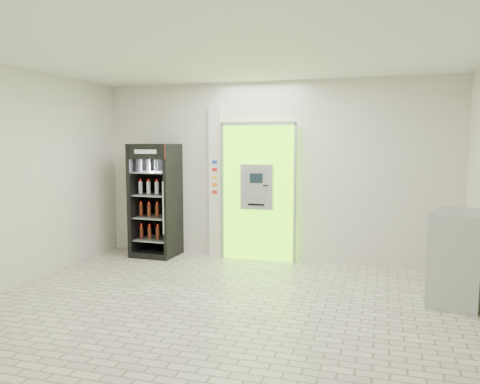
% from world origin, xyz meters
% --- Properties ---
extents(ground, '(6.00, 6.00, 0.00)m').
position_xyz_m(ground, '(0.00, 0.00, 0.00)').
color(ground, beige).
rests_on(ground, ground).
extents(room_shell, '(6.00, 6.00, 6.00)m').
position_xyz_m(room_shell, '(0.00, 0.00, 1.84)').
color(room_shell, beige).
rests_on(room_shell, ground).
extents(atm_assembly, '(1.30, 0.24, 2.33)m').
position_xyz_m(atm_assembly, '(-0.20, 2.41, 1.17)').
color(atm_assembly, '#6DEC07').
rests_on(atm_assembly, ground).
extents(pillar, '(0.22, 0.11, 2.60)m').
position_xyz_m(pillar, '(-0.98, 2.45, 1.30)').
color(pillar, silver).
rests_on(pillar, ground).
extents(beverage_cooler, '(0.75, 0.71, 1.96)m').
position_xyz_m(beverage_cooler, '(-1.99, 2.17, 0.94)').
color(beverage_cooler, black).
rests_on(beverage_cooler, ground).
extents(steel_cabinet, '(0.78, 0.98, 1.15)m').
position_xyz_m(steel_cabinet, '(2.70, 1.03, 0.58)').
color(steel_cabinet, '#9D9FA4').
rests_on(steel_cabinet, ground).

